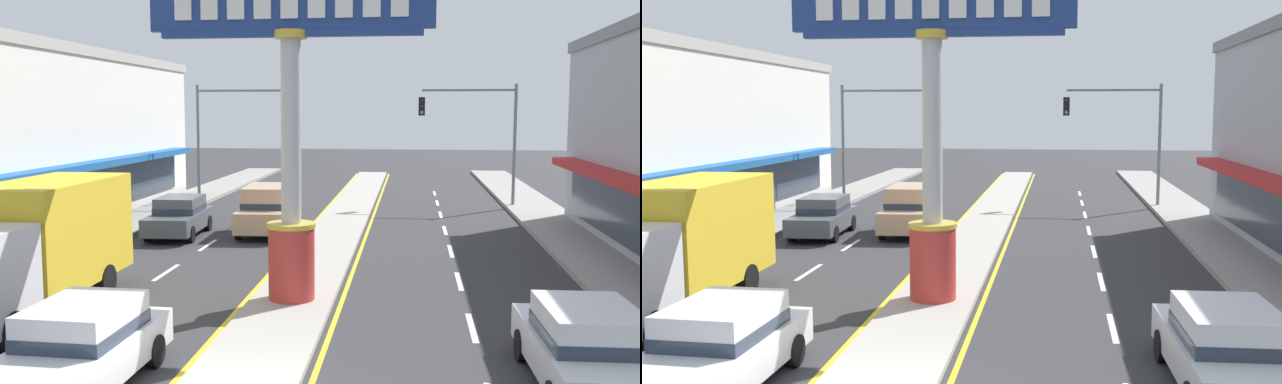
% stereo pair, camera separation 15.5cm
% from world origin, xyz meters
% --- Properties ---
extents(median_strip, '(2.11, 52.00, 0.14)m').
position_xyz_m(median_strip, '(0.00, 18.00, 0.07)').
color(median_strip, '#A39E93').
rests_on(median_strip, ground).
extents(sidewalk_left, '(2.66, 60.00, 0.18)m').
position_xyz_m(sidewalk_left, '(-8.98, 16.00, 0.09)').
color(sidewalk_left, gray).
rests_on(sidewalk_left, ground).
extents(sidewalk_right, '(2.66, 60.00, 0.18)m').
position_xyz_m(sidewalk_right, '(8.98, 16.00, 0.09)').
color(sidewalk_right, gray).
rests_on(sidewalk_right, ground).
extents(lane_markings, '(8.85, 52.00, 0.01)m').
position_xyz_m(lane_markings, '(0.00, 16.65, 0.00)').
color(lane_markings, silver).
rests_on(lane_markings, ground).
extents(district_sign, '(6.95, 1.22, 7.96)m').
position_xyz_m(district_sign, '(0.00, 6.20, 4.32)').
color(district_sign, '#B7332D').
rests_on(district_sign, median_strip).
extents(storefront_left, '(8.86, 25.91, 7.61)m').
position_xyz_m(storefront_left, '(-14.62, 17.95, 3.81)').
color(storefront_left, silver).
rests_on(storefront_left, ground).
extents(traffic_light_left_side, '(4.86, 0.46, 6.20)m').
position_xyz_m(traffic_light_left_side, '(-6.29, 24.64, 4.25)').
color(traffic_light_left_side, slate).
rests_on(traffic_light_left_side, ground).
extents(traffic_light_right_side, '(4.86, 0.46, 6.20)m').
position_xyz_m(traffic_light_right_side, '(6.29, 25.22, 4.25)').
color(traffic_light_right_side, slate).
rests_on(traffic_light_right_side, ground).
extents(box_truck_near_right_lane, '(2.28, 6.90, 3.12)m').
position_xyz_m(box_truck_near_right_lane, '(-6.01, 4.77, 1.69)').
color(box_truck_near_right_lane, silver).
rests_on(box_truck_near_right_lane, ground).
extents(sedan_far_right_lane, '(1.97, 4.37, 1.53)m').
position_xyz_m(sedan_far_right_lane, '(6.01, 1.40, 0.79)').
color(sedan_far_right_lane, silver).
rests_on(sedan_far_right_lane, ground).
extents(suv_near_left_lane, '(2.14, 4.69, 1.90)m').
position_xyz_m(suv_near_left_lane, '(-2.71, 16.41, 0.98)').
color(suv_near_left_lane, tan).
rests_on(suv_near_left_lane, ground).
extents(sedan_mid_left_lane, '(1.99, 4.38, 1.53)m').
position_xyz_m(sedan_mid_left_lane, '(-6.01, 15.42, 0.79)').
color(sedan_mid_left_lane, '#4C5156').
rests_on(sedan_mid_left_lane, ground).
extents(sedan_far_left_oncoming, '(1.93, 4.35, 1.53)m').
position_xyz_m(sedan_far_left_oncoming, '(-2.70, 0.28, 0.79)').
color(sedan_far_left_oncoming, silver).
rests_on(sedan_far_left_oncoming, ground).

